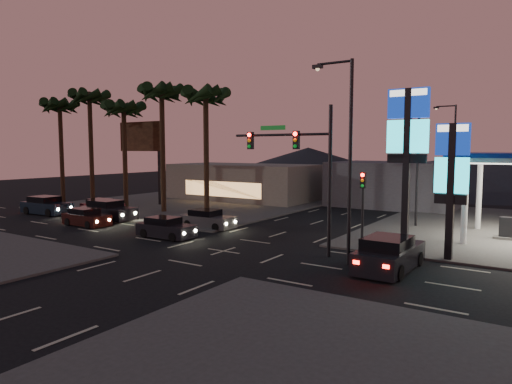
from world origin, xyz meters
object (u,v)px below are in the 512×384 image
Objects in this scene: pylon_sign_tall at (408,137)px; pylon_sign_short at (452,170)px; car_lane_a_front at (166,228)px; car_lane_b_rear at (102,207)px; car_lane_b_mid at (108,211)px; car_lane_b_front at (208,219)px; suv_station at (389,254)px; car_lane_a_mid at (86,218)px; traffic_signal_mast at (300,158)px; car_lane_a_rear at (46,206)px.

pylon_sign_tall is 1.29× the size of pylon_sign_short.
car_lane_a_front is 0.99× the size of car_lane_b_rear.
car_lane_b_front is at bearing 9.16° from car_lane_b_mid.
pylon_sign_tall is at bearing 96.25° from suv_station.
pylon_sign_tall reaches higher than car_lane_b_front.
pylon_sign_short is 1.71× the size of car_lane_b_rear.
pylon_sign_tall is at bearing 0.43° from car_lane_b_front.
traffic_signal_mast is at bearing 2.56° from car_lane_a_mid.
car_lane_b_front is 15.17m from suv_station.
car_lane_b_front reaches higher than car_lane_a_front.
suv_station is at bearing -0.26° from car_lane_a_mid.
car_lane_a_mid is 0.82× the size of suv_station.
traffic_signal_mast is 10.43m from car_lane_a_front.
pylon_sign_tall is 6.02m from traffic_signal_mast.
traffic_signal_mast is at bearing -143.48° from pylon_sign_tall.
car_lane_a_front is (-14.06, -4.35, -5.78)m from pylon_sign_tall.
pylon_sign_short is at bearing -3.15° from car_lane_b_rear.
pylon_sign_short is at bearing 19.13° from traffic_signal_mast.
car_lane_b_front is (16.36, 2.29, -0.11)m from car_lane_a_rear.
pylon_sign_tall reaches higher than pylon_sign_short.
car_lane_a_rear is 1.19× the size of car_lane_b_front.
pylon_sign_tall is 15.81m from car_lane_a_front.
car_lane_a_mid is at bearing -172.43° from pylon_sign_short.
pylon_sign_tall is 1.12× the size of traffic_signal_mast.
suv_station is (0.48, -4.40, -5.64)m from pylon_sign_tall.
pylon_sign_tall is 1.83× the size of car_lane_b_mid.
car_lane_a_rear is (-8.12, 1.90, 0.13)m from car_lane_a_mid.
car_lane_a_mid is 2.87m from car_lane_b_mid.
car_lane_a_front is (-16.56, -3.35, -4.05)m from pylon_sign_short.
car_lane_a_rear is at bearing 166.83° from car_lane_a_mid.
suv_station is (14.54, -4.30, 0.14)m from car_lane_b_front.
car_lane_b_mid is at bearing -178.71° from pylon_sign_short.
traffic_signal_mast is at bearing 170.35° from suv_station.
car_lane_a_mid is 0.99× the size of car_lane_b_rear.
pylon_sign_tall is 7.17m from suv_station.
traffic_signal_mast is 1.97× the size of car_lane_a_mid.
car_lane_a_rear reaches higher than car_lane_a_mid.
suv_station is at bearing -16.45° from car_lane_b_front.
car_lane_a_rear is (-25.68, 1.11, -4.49)m from traffic_signal_mast.
traffic_signal_mast is at bearing -160.87° from pylon_sign_short.
car_lane_a_rear is at bearing 177.52° from traffic_signal_mast.
car_lane_b_front is at bearing 176.91° from pylon_sign_short.
traffic_signal_mast is at bearing -2.48° from car_lane_a_rear.
pylon_sign_tall is 2.22× the size of car_lane_a_mid.
car_lane_a_rear is 1.20× the size of car_lane_b_rear.
pylon_sign_tall reaches higher than car_lane_a_mid.
car_lane_b_mid is 23.86m from suv_station.
traffic_signal_mast is 1.96× the size of car_lane_a_front.
car_lane_a_front is at bearing -0.39° from car_lane_a_mid.
car_lane_b_rear is at bearing 169.39° from traffic_signal_mast.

